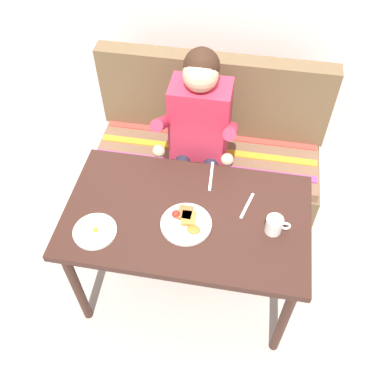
{
  "coord_description": "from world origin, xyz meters",
  "views": [
    {
      "loc": [
        0.24,
        -1.24,
        2.42
      ],
      "look_at": [
        0.0,
        0.15,
        0.72
      ],
      "focal_mm": 40.53,
      "sensor_mm": 36.0,
      "label": 1
    }
  ],
  "objects_px": {
    "person": "(198,131)",
    "plate_eggs": "(95,231)",
    "plate_breakfast": "(186,222)",
    "knife": "(211,176)",
    "coffee_mug": "(275,225)",
    "table": "(187,224)",
    "fork": "(247,206)",
    "couch": "(208,160)"
  },
  "relations": [
    {
      "from": "person",
      "to": "plate_eggs",
      "type": "distance_m",
      "value": 0.85
    },
    {
      "from": "plate_breakfast",
      "to": "knife",
      "type": "relative_size",
      "value": 1.22
    },
    {
      "from": "plate_eggs",
      "to": "coffee_mug",
      "type": "height_order",
      "value": "coffee_mug"
    },
    {
      "from": "plate_breakfast",
      "to": "table",
      "type": "bearing_deg",
      "value": 97.68
    },
    {
      "from": "fork",
      "to": "coffee_mug",
      "type": "bearing_deg",
      "value": -26.98
    },
    {
      "from": "table",
      "to": "couch",
      "type": "xyz_separation_m",
      "value": [
        0.0,
        0.76,
        -0.32
      ]
    },
    {
      "from": "couch",
      "to": "person",
      "type": "bearing_deg",
      "value": -102.94
    },
    {
      "from": "plate_eggs",
      "to": "coffee_mug",
      "type": "bearing_deg",
      "value": 10.56
    },
    {
      "from": "fork",
      "to": "knife",
      "type": "height_order",
      "value": "same"
    },
    {
      "from": "couch",
      "to": "person",
      "type": "distance_m",
      "value": 0.45
    },
    {
      "from": "knife",
      "to": "fork",
      "type": "bearing_deg",
      "value": -42.22
    },
    {
      "from": "plate_eggs",
      "to": "knife",
      "type": "distance_m",
      "value": 0.66
    },
    {
      "from": "fork",
      "to": "knife",
      "type": "relative_size",
      "value": 0.85
    },
    {
      "from": "person",
      "to": "coffee_mug",
      "type": "height_order",
      "value": "person"
    },
    {
      "from": "couch",
      "to": "plate_eggs",
      "type": "relative_size",
      "value": 6.98
    },
    {
      "from": "plate_eggs",
      "to": "knife",
      "type": "height_order",
      "value": "plate_eggs"
    },
    {
      "from": "coffee_mug",
      "to": "plate_breakfast",
      "type": "bearing_deg",
      "value": -175.26
    },
    {
      "from": "person",
      "to": "coffee_mug",
      "type": "relative_size",
      "value": 10.27
    },
    {
      "from": "table",
      "to": "couch",
      "type": "relative_size",
      "value": 0.83
    },
    {
      "from": "person",
      "to": "fork",
      "type": "xyz_separation_m",
      "value": [
        0.33,
        -0.49,
        -0.01
      ]
    },
    {
      "from": "couch",
      "to": "plate_eggs",
      "type": "xyz_separation_m",
      "value": [
        -0.41,
        -0.94,
        0.41
      ]
    },
    {
      "from": "table",
      "to": "person",
      "type": "xyz_separation_m",
      "value": [
        -0.04,
        0.59,
        0.09
      ]
    },
    {
      "from": "plate_eggs",
      "to": "plate_breakfast",
      "type": "bearing_deg",
      "value": 16.15
    },
    {
      "from": "plate_eggs",
      "to": "knife",
      "type": "bearing_deg",
      "value": 42.29
    },
    {
      "from": "coffee_mug",
      "to": "knife",
      "type": "xyz_separation_m",
      "value": [
        -0.34,
        0.29,
        -0.04
      ]
    },
    {
      "from": "couch",
      "to": "plate_breakfast",
      "type": "relative_size",
      "value": 5.88
    },
    {
      "from": "plate_breakfast",
      "to": "knife",
      "type": "height_order",
      "value": "plate_breakfast"
    },
    {
      "from": "couch",
      "to": "coffee_mug",
      "type": "relative_size",
      "value": 12.2
    },
    {
      "from": "fork",
      "to": "plate_breakfast",
      "type": "bearing_deg",
      "value": -134.16
    },
    {
      "from": "couch",
      "to": "person",
      "type": "height_order",
      "value": "person"
    },
    {
      "from": "plate_breakfast",
      "to": "plate_eggs",
      "type": "xyz_separation_m",
      "value": [
        -0.41,
        -0.12,
        -0.0
      ]
    },
    {
      "from": "person",
      "to": "coffee_mug",
      "type": "bearing_deg",
      "value": -53.16
    },
    {
      "from": "person",
      "to": "coffee_mug",
      "type": "xyz_separation_m",
      "value": [
        0.46,
        -0.61,
        0.04
      ]
    },
    {
      "from": "person",
      "to": "fork",
      "type": "relative_size",
      "value": 7.13
    },
    {
      "from": "person",
      "to": "table",
      "type": "bearing_deg",
      "value": -86.1
    },
    {
      "from": "couch",
      "to": "coffee_mug",
      "type": "height_order",
      "value": "couch"
    },
    {
      "from": "table",
      "to": "knife",
      "type": "relative_size",
      "value": 6.0
    },
    {
      "from": "table",
      "to": "fork",
      "type": "relative_size",
      "value": 7.06
    },
    {
      "from": "person",
      "to": "coffee_mug",
      "type": "distance_m",
      "value": 0.77
    },
    {
      "from": "couch",
      "to": "coffee_mug",
      "type": "distance_m",
      "value": 1.0
    },
    {
      "from": "table",
      "to": "person",
      "type": "bearing_deg",
      "value": 93.9
    },
    {
      "from": "plate_eggs",
      "to": "coffee_mug",
      "type": "xyz_separation_m",
      "value": [
        0.83,
        0.15,
        0.04
      ]
    }
  ]
}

